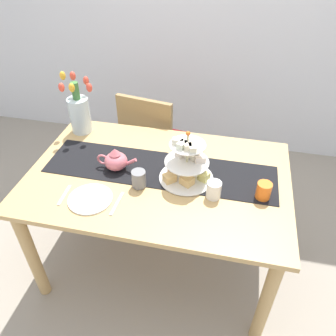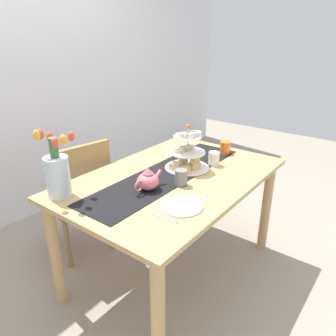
{
  "view_description": "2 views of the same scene",
  "coord_description": "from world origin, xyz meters",
  "px_view_note": "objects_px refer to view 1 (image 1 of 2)",
  "views": [
    {
      "loc": [
        0.37,
        -1.4,
        1.96
      ],
      "look_at": [
        0.06,
        -0.02,
        0.83
      ],
      "focal_mm": 35.7,
      "sensor_mm": 36.0,
      "label": 1
    },
    {
      "loc": [
        -1.54,
        -1.14,
        1.62
      ],
      "look_at": [
        0.01,
        0.04,
        0.8
      ],
      "focal_mm": 34.93,
      "sensor_mm": 36.0,
      "label": 2
    }
  ],
  "objects_px": {
    "dining_table": "(158,189)",
    "mug_grey": "(139,179)",
    "knife_left": "(117,203)",
    "mug_white_text": "(214,190)",
    "dinner_plate_left": "(90,199)",
    "chair_left": "(152,140)",
    "teapot": "(116,160)",
    "tulip_vase": "(79,111)",
    "fork_left": "(64,195)",
    "mug_orange": "(264,191)",
    "tiered_cake_stand": "(186,165)"
  },
  "relations": [
    {
      "from": "tiered_cake_stand",
      "to": "mug_grey",
      "type": "xyz_separation_m",
      "value": [
        -0.23,
        -0.12,
        -0.04
      ]
    },
    {
      "from": "fork_left",
      "to": "tulip_vase",
      "type": "bearing_deg",
      "value": 105.31
    },
    {
      "from": "fork_left",
      "to": "mug_grey",
      "type": "relative_size",
      "value": 1.58
    },
    {
      "from": "dinner_plate_left",
      "to": "mug_grey",
      "type": "bearing_deg",
      "value": 35.9
    },
    {
      "from": "mug_orange",
      "to": "tiered_cake_stand",
      "type": "bearing_deg",
      "value": 171.05
    },
    {
      "from": "tiered_cake_stand",
      "to": "teapot",
      "type": "distance_m",
      "value": 0.4
    },
    {
      "from": "dining_table",
      "to": "mug_grey",
      "type": "relative_size",
      "value": 15.4
    },
    {
      "from": "dinner_plate_left",
      "to": "tulip_vase",
      "type": "bearing_deg",
      "value": 117.0
    },
    {
      "from": "chair_left",
      "to": "fork_left",
      "type": "height_order",
      "value": "chair_left"
    },
    {
      "from": "dining_table",
      "to": "teapot",
      "type": "relative_size",
      "value": 6.14
    },
    {
      "from": "dinner_plate_left",
      "to": "dining_table",
      "type": "bearing_deg",
      "value": 42.99
    },
    {
      "from": "mug_white_text",
      "to": "teapot",
      "type": "bearing_deg",
      "value": 168.77
    },
    {
      "from": "knife_left",
      "to": "mug_white_text",
      "type": "bearing_deg",
      "value": 18.77
    },
    {
      "from": "dining_table",
      "to": "mug_grey",
      "type": "bearing_deg",
      "value": -123.28
    },
    {
      "from": "dinner_plate_left",
      "to": "fork_left",
      "type": "relative_size",
      "value": 1.53
    },
    {
      "from": "dinner_plate_left",
      "to": "mug_orange",
      "type": "distance_m",
      "value": 0.89
    },
    {
      "from": "teapot",
      "to": "mug_white_text",
      "type": "distance_m",
      "value": 0.58
    },
    {
      "from": "chair_left",
      "to": "knife_left",
      "type": "xyz_separation_m",
      "value": [
        0.08,
        -0.98,
        0.26
      ]
    },
    {
      "from": "teapot",
      "to": "mug_grey",
      "type": "distance_m",
      "value": 0.21
    },
    {
      "from": "chair_left",
      "to": "mug_orange",
      "type": "distance_m",
      "value": 1.15
    },
    {
      "from": "tulip_vase",
      "to": "dinner_plate_left",
      "type": "relative_size",
      "value": 1.75
    },
    {
      "from": "tiered_cake_stand",
      "to": "mug_grey",
      "type": "distance_m",
      "value": 0.26
    },
    {
      "from": "teapot",
      "to": "dinner_plate_left",
      "type": "bearing_deg",
      "value": -99.78
    },
    {
      "from": "teapot",
      "to": "tulip_vase",
      "type": "distance_m",
      "value": 0.5
    },
    {
      "from": "dining_table",
      "to": "dinner_plate_left",
      "type": "xyz_separation_m",
      "value": [
        -0.29,
        -0.27,
        0.12
      ]
    },
    {
      "from": "teapot",
      "to": "dinner_plate_left",
      "type": "relative_size",
      "value": 1.04
    },
    {
      "from": "chair_left",
      "to": "fork_left",
      "type": "distance_m",
      "value": 1.03
    },
    {
      "from": "dining_table",
      "to": "dinner_plate_left",
      "type": "distance_m",
      "value": 0.42
    },
    {
      "from": "dinner_plate_left",
      "to": "mug_white_text",
      "type": "relative_size",
      "value": 2.42
    },
    {
      "from": "tiered_cake_stand",
      "to": "dinner_plate_left",
      "type": "bearing_deg",
      "value": -148.78
    },
    {
      "from": "dining_table",
      "to": "mug_orange",
      "type": "xyz_separation_m",
      "value": [
        0.57,
        -0.07,
        0.16
      ]
    },
    {
      "from": "chair_left",
      "to": "mug_orange",
      "type": "xyz_separation_m",
      "value": [
        0.8,
        -0.77,
        0.3
      ]
    },
    {
      "from": "tulip_vase",
      "to": "mug_white_text",
      "type": "xyz_separation_m",
      "value": [
        0.93,
        -0.46,
        -0.1
      ]
    },
    {
      "from": "teapot",
      "to": "knife_left",
      "type": "relative_size",
      "value": 1.4
    },
    {
      "from": "mug_grey",
      "to": "knife_left",
      "type": "bearing_deg",
      "value": -114.51
    },
    {
      "from": "teapot",
      "to": "fork_left",
      "type": "bearing_deg",
      "value": -125.13
    },
    {
      "from": "chair_left",
      "to": "mug_white_text",
      "type": "relative_size",
      "value": 9.58
    },
    {
      "from": "dining_table",
      "to": "mug_white_text",
      "type": "bearing_deg",
      "value": -19.26
    },
    {
      "from": "mug_orange",
      "to": "mug_grey",
      "type": "bearing_deg",
      "value": -175.57
    },
    {
      "from": "tulip_vase",
      "to": "mug_white_text",
      "type": "relative_size",
      "value": 4.23
    },
    {
      "from": "fork_left",
      "to": "mug_orange",
      "type": "relative_size",
      "value": 1.58
    },
    {
      "from": "chair_left",
      "to": "teapot",
      "type": "distance_m",
      "value": 0.77
    },
    {
      "from": "mug_orange",
      "to": "fork_left",
      "type": "bearing_deg",
      "value": -168.43
    },
    {
      "from": "teapot",
      "to": "knife_left",
      "type": "distance_m",
      "value": 0.3
    },
    {
      "from": "knife_left",
      "to": "fork_left",
      "type": "bearing_deg",
      "value": 180.0
    },
    {
      "from": "tulip_vase",
      "to": "mug_orange",
      "type": "relative_size",
      "value": 4.23
    },
    {
      "from": "dining_table",
      "to": "tiered_cake_stand",
      "type": "height_order",
      "value": "tiered_cake_stand"
    },
    {
      "from": "dining_table",
      "to": "mug_orange",
      "type": "distance_m",
      "value": 0.6
    },
    {
      "from": "chair_left",
      "to": "mug_grey",
      "type": "relative_size",
      "value": 9.58
    },
    {
      "from": "teapot",
      "to": "tiered_cake_stand",
      "type": "bearing_deg",
      "value": -0.05
    }
  ]
}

